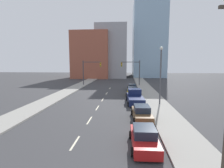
% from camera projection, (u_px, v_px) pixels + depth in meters
% --- Properties ---
extents(sidewalk_left, '(3.44, 94.26, 0.17)m').
position_uv_depth(sidewalk_left, '(85.00, 83.00, 52.16)').
color(sidewalk_left, gray).
rests_on(sidewalk_left, ground).
extents(sidewalk_right, '(3.44, 94.26, 0.17)m').
position_uv_depth(sidewalk_right, '(142.00, 83.00, 50.81)').
color(sidewalk_right, gray).
rests_on(sidewalk_right, ground).
extents(lane_stripe_at_8m, '(0.16, 2.40, 0.01)m').
position_uv_depth(lane_stripe_at_8m, '(75.00, 143.00, 13.24)').
color(lane_stripe_at_8m, beige).
rests_on(lane_stripe_at_8m, ground).
extents(lane_stripe_at_14m, '(0.16, 2.40, 0.01)m').
position_uv_depth(lane_stripe_at_14m, '(89.00, 120.00, 18.39)').
color(lane_stripe_at_14m, beige).
rests_on(lane_stripe_at_14m, ground).
extents(lane_stripe_at_19m, '(0.16, 2.40, 0.01)m').
position_uv_depth(lane_stripe_at_19m, '(97.00, 108.00, 23.45)').
color(lane_stripe_at_19m, beige).
rests_on(lane_stripe_at_19m, ground).
extents(lane_stripe_at_24m, '(0.16, 2.40, 0.01)m').
position_uv_depth(lane_stripe_at_24m, '(103.00, 100.00, 28.58)').
color(lane_stripe_at_24m, beige).
rests_on(lane_stripe_at_24m, ground).
extents(lane_stripe_at_30m, '(0.16, 2.40, 0.01)m').
position_uv_depth(lane_stripe_at_30m, '(107.00, 93.00, 34.41)').
color(lane_stripe_at_30m, beige).
rests_on(lane_stripe_at_30m, ground).
extents(lane_stripe_at_37m, '(0.16, 2.40, 0.01)m').
position_uv_depth(lane_stripe_at_37m, '(110.00, 88.00, 41.20)').
color(lane_stripe_at_37m, beige).
rests_on(lane_stripe_at_37m, ground).
extents(building_brick_left, '(14.00, 16.00, 17.70)m').
position_uv_depth(building_brick_left, '(92.00, 56.00, 70.72)').
color(building_brick_left, '#9E513D').
rests_on(building_brick_left, ground).
extents(building_office_center, '(12.00, 20.00, 20.56)m').
position_uv_depth(building_office_center, '(112.00, 52.00, 73.87)').
color(building_office_center, '#99999E').
rests_on(building_office_center, ground).
extents(building_glass_right, '(13.00, 20.00, 30.86)m').
position_uv_depth(building_glass_right, '(148.00, 41.00, 75.96)').
color(building_glass_right, '#8CADC6').
rests_on(building_glass_right, ground).
extents(traffic_signal_left, '(4.92, 0.35, 6.57)m').
position_uv_depth(traffic_signal_left, '(88.00, 69.00, 46.04)').
color(traffic_signal_left, '#38383D').
rests_on(traffic_signal_left, ground).
extents(traffic_signal_right, '(4.92, 0.35, 6.57)m').
position_uv_depth(traffic_signal_right, '(134.00, 69.00, 45.06)').
color(traffic_signal_right, '#38383D').
rests_on(traffic_signal_right, ground).
extents(street_lamp, '(0.44, 0.44, 8.21)m').
position_uv_depth(street_lamp, '(161.00, 72.00, 24.28)').
color(street_lamp, '#4C4C51').
rests_on(street_lamp, ground).
extents(sedan_red, '(2.12, 4.45, 1.49)m').
position_uv_depth(sedan_red, '(144.00, 138.00, 12.53)').
color(sedan_red, red).
rests_on(sedan_red, ground).
extents(sedan_brown, '(2.22, 4.84, 1.51)m').
position_uv_depth(sedan_brown, '(142.00, 113.00, 18.63)').
color(sedan_brown, brown).
rests_on(sedan_brown, ground).
extents(pickup_truck_navy, '(2.71, 6.14, 2.03)m').
position_uv_depth(pickup_truck_navy, '(135.00, 98.00, 26.20)').
color(pickup_truck_navy, '#141E47').
rests_on(pickup_truck_navy, ground).
extents(sedan_yellow, '(2.28, 4.71, 1.53)m').
position_uv_depth(sedan_yellow, '(132.00, 91.00, 32.51)').
color(sedan_yellow, gold).
rests_on(sedan_yellow, ground).
extents(sedan_black, '(2.09, 4.56, 1.37)m').
position_uv_depth(sedan_black, '(132.00, 87.00, 38.19)').
color(sedan_black, black).
rests_on(sedan_black, ground).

